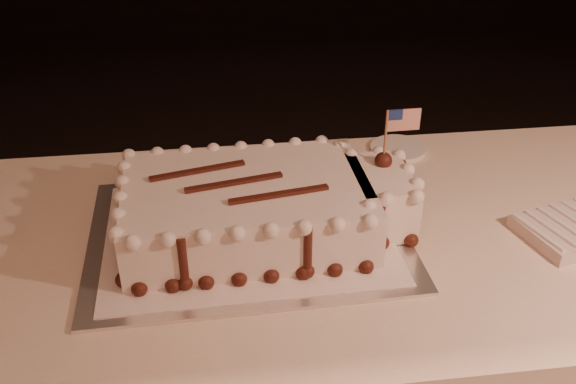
{
  "coord_description": "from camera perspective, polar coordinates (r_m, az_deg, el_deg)",
  "views": [
    {
      "loc": [
        -0.4,
        -0.43,
        1.49
      ],
      "look_at": [
        -0.26,
        0.61,
        0.85
      ],
      "focal_mm": 40.0,
      "sensor_mm": 36.0,
      "label": 1
    }
  ],
  "objects": [
    {
      "name": "banquet_table",
      "position": [
        1.57,
        9.85,
        -14.28
      ],
      "size": [
        2.4,
        0.8,
        0.75
      ],
      "primitive_type": "cube",
      "color": "#FCDFC3",
      "rests_on": "ground"
    },
    {
      "name": "side_plate",
      "position": [
        1.61,
        9.76,
        3.83
      ],
      "size": [
        0.14,
        0.14,
        0.01
      ],
      "primitive_type": "cylinder",
      "color": "white",
      "rests_on": "banquet_table"
    },
    {
      "name": "doily",
      "position": [
        1.27,
        -3.58,
        -3.56
      ],
      "size": [
        0.56,
        0.43,
        0.0
      ],
      "primitive_type": "cube",
      "rotation": [
        0.0,
        0.0,
        0.02
      ],
      "color": "white",
      "rests_on": "cake_board"
    },
    {
      "name": "cake_board",
      "position": [
        1.28,
        -3.57,
        -3.74
      ],
      "size": [
        0.63,
        0.48,
        0.01
      ],
      "primitive_type": "cube",
      "rotation": [
        0.0,
        0.0,
        0.02
      ],
      "color": "silver",
      "rests_on": "banquet_table"
    },
    {
      "name": "sheet_cake",
      "position": [
        1.24,
        -2.17,
        -1.29
      ],
      "size": [
        0.59,
        0.35,
        0.23
      ],
      "color": "white",
      "rests_on": "doily"
    },
    {
      "name": "napkin_stack",
      "position": [
        1.39,
        24.12,
        -2.96
      ],
      "size": [
        0.24,
        0.2,
        0.03
      ],
      "color": "beige",
      "rests_on": "banquet_table"
    }
  ]
}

